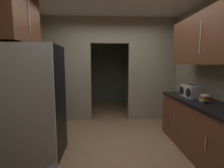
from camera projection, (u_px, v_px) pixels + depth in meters
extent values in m
plane|color=#93704C|center=(117.00, 150.00, 2.89)|extent=(20.00, 20.00, 0.00)
cube|color=gray|center=(69.00, 70.00, 4.33)|extent=(1.17, 0.12, 2.70)
cube|color=gray|center=(152.00, 70.00, 4.45)|extent=(1.26, 0.12, 2.70)
cube|color=gray|center=(110.00, 30.00, 4.27)|extent=(1.00, 0.12, 0.67)
cube|color=slate|center=(109.00, 68.00, 6.59)|extent=(3.43, 0.10, 2.70)
cube|color=slate|center=(59.00, 69.00, 5.41)|extent=(0.10, 2.22, 2.70)
cube|color=slate|center=(159.00, 68.00, 5.58)|extent=(0.10, 2.22, 2.70)
cube|color=black|center=(34.00, 102.00, 2.62)|extent=(0.85, 0.66, 1.78)
cube|color=#B7BABC|center=(24.00, 108.00, 2.28)|extent=(0.85, 0.03, 1.78)
cube|color=brown|center=(205.00, 131.00, 2.64)|extent=(0.59, 2.19, 0.85)
cube|color=black|center=(207.00, 104.00, 2.59)|extent=(0.63, 2.19, 0.04)
cylinder|color=#B7BABC|center=(206.00, 144.00, 2.14)|extent=(0.01, 0.01, 0.22)
cylinder|color=#B7BABC|center=(174.00, 119.00, 3.10)|extent=(0.01, 0.01, 0.22)
cube|color=brown|center=(212.00, 38.00, 2.47)|extent=(0.34, 1.97, 0.80)
cylinder|color=#B7BABC|center=(200.00, 37.00, 2.46)|extent=(0.01, 0.01, 0.48)
cube|color=brown|center=(17.00, 15.00, 2.53)|extent=(0.34, 0.93, 0.87)
cylinder|color=#B7BABC|center=(29.00, 15.00, 2.54)|extent=(0.01, 0.01, 0.52)
cube|color=#B2B2B7|center=(190.00, 91.00, 3.04)|extent=(0.20, 0.41, 0.22)
cylinder|color=#262626|center=(191.00, 84.00, 3.02)|extent=(0.02, 0.29, 0.02)
cylinder|color=black|center=(188.00, 93.00, 2.91)|extent=(0.01, 0.15, 0.15)
cylinder|color=black|center=(182.00, 90.00, 3.15)|extent=(0.01, 0.15, 0.15)
cube|color=#2D609E|center=(204.00, 101.00, 2.65)|extent=(0.11, 0.13, 0.03)
cube|color=gold|center=(205.00, 100.00, 2.64)|extent=(0.13, 0.16, 0.02)
cube|color=#388C47|center=(205.00, 98.00, 2.65)|extent=(0.10, 0.14, 0.02)
cube|color=red|center=(205.00, 97.00, 2.64)|extent=(0.13, 0.14, 0.02)
cube|color=beige|center=(206.00, 96.00, 2.63)|extent=(0.12, 0.17, 0.03)
cylinder|color=#4C4C51|center=(52.00, 167.00, 2.14)|extent=(0.15, 0.15, 0.01)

